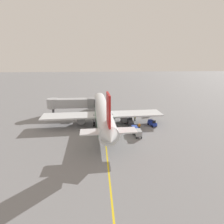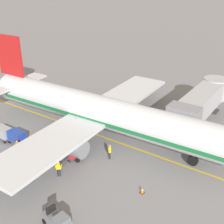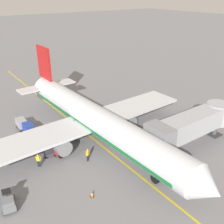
{
  "view_description": "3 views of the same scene",
  "coord_description": "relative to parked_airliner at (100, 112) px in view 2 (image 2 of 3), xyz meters",
  "views": [
    {
      "loc": [
        -1.37,
        -42.32,
        16.13
      ],
      "look_at": [
        2.29,
        2.77,
        2.72
      ],
      "focal_mm": 28.72,
      "sensor_mm": 36.0,
      "label": 1
    },
    {
      "loc": [
        25.02,
        20.6,
        18.21
      ],
      "look_at": [
        -2.44,
        1.74,
        2.31
      ],
      "focal_mm": 47.52,
      "sensor_mm": 36.0,
      "label": 2
    },
    {
      "loc": [
        16.22,
        28.45,
        19.06
      ],
      "look_at": [
        -2.58,
        2.36,
        3.86
      ],
      "focal_mm": 41.68,
      "sensor_mm": 36.0,
      "label": 3
    }
  ],
  "objects": [
    {
      "name": "ground_plane",
      "position": [
        0.19,
        -1.63,
        -3.19
      ],
      "size": [
        400.0,
        400.0,
        0.0
      ],
      "primitive_type": "plane",
      "color": "slate"
    },
    {
      "name": "gate_lead_in_line",
      "position": [
        0.19,
        -1.63,
        -3.18
      ],
      "size": [
        0.24,
        80.0,
        0.01
      ],
      "primitive_type": "cube",
      "color": "gold",
      "rests_on": "ground"
    },
    {
      "name": "parked_airliner",
      "position": [
        0.0,
        0.0,
        0.0
      ],
      "size": [
        30.18,
        37.31,
        10.63
      ],
      "color": "silver",
      "rests_on": "ground"
    },
    {
      "name": "jet_bridge",
      "position": [
        -9.18,
        8.98,
        0.27
      ],
      "size": [
        14.08,
        3.5,
        4.98
      ],
      "color": "#A8AAAF",
      "rests_on": "ground"
    },
    {
      "name": "baggage_tug_lead",
      "position": [
        5.77,
        0.39,
        -2.47
      ],
      "size": [
        2.15,
        2.77,
        1.62
      ],
      "color": "#B21E1E",
      "rests_on": "ground"
    },
    {
      "name": "baggage_tug_trailing",
      "position": [
        12.26,
        -2.72,
        -2.47
      ],
      "size": [
        1.94,
        2.75,
        1.62
      ],
      "color": "#1E339E",
      "rests_on": "ground"
    },
    {
      "name": "baggage_tug_spare",
      "position": [
        13.5,
        5.77,
        -2.47
      ],
      "size": [
        1.65,
        2.67,
        1.62
      ],
      "color": "slate",
      "rests_on": "ground"
    },
    {
      "name": "baggage_cart_front",
      "position": [
        6.86,
        -0.51,
        -2.24
      ],
      "size": [
        1.32,
        2.91,
        1.58
      ],
      "color": "#4C4C51",
      "rests_on": "ground"
    },
    {
      "name": "baggage_cart_second_in_train",
      "position": [
        6.68,
        -3.38,
        -2.24
      ],
      "size": [
        1.32,
        2.91,
        1.58
      ],
      "color": "#4C4C51",
      "rests_on": "ground"
    },
    {
      "name": "baggage_cart_third_in_train",
      "position": [
        6.98,
        -6.9,
        -2.24
      ],
      "size": [
        1.32,
        2.91,
        1.58
      ],
      "color": "#4C4C51",
      "rests_on": "ground"
    },
    {
      "name": "baggage_cart_tail_end",
      "position": [
        7.31,
        -9.0,
        -2.24
      ],
      "size": [
        1.32,
        2.91,
        1.58
      ],
      "color": "#4C4C51",
      "rests_on": "ground"
    },
    {
      "name": "ground_crew_wing_walker",
      "position": [
        3.46,
        3.74,
        -2.23
      ],
      "size": [
        0.66,
        0.46,
        1.69
      ],
      "color": "#232328",
      "rests_on": "ground"
    },
    {
      "name": "ground_crew_loader",
      "position": [
        8.74,
        1.36,
        -2.23
      ],
      "size": [
        0.56,
        0.59,
        1.69
      ],
      "color": "#232328",
      "rests_on": "ground"
    },
    {
      "name": "ground_crew_marshaller",
      "position": [
        8.43,
        -5.03,
        -2.23
      ],
      "size": [
        0.71,
        0.35,
        1.69
      ],
      "color": "#232328",
      "rests_on": "ground"
    },
    {
      "name": "safety_cone_nose_right",
      "position": [
        6.28,
        9.28,
        -2.9
      ],
      "size": [
        0.36,
        0.36,
        0.59
      ],
      "color": "black",
      "rests_on": "ground"
    }
  ]
}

